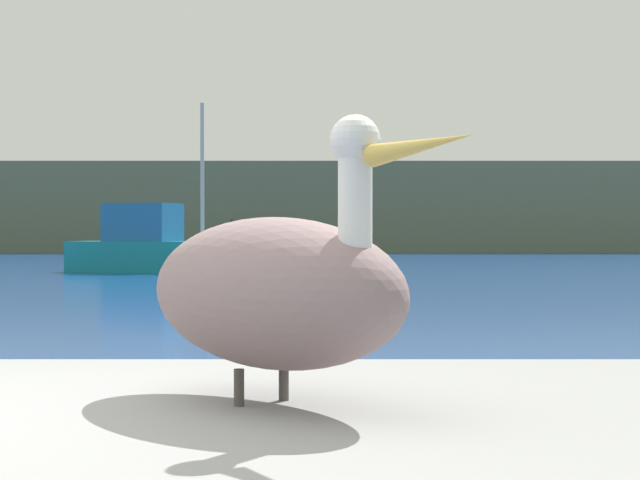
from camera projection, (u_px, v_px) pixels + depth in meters
hillside_backdrop at (295, 209)px, 69.54m from camera, size 140.00×13.20×5.44m
pelican at (269, 290)px, 3.06m from camera, size 1.02×1.16×0.81m
fishing_boat_teal at (146, 246)px, 33.53m from camera, size 5.76×3.42×5.25m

